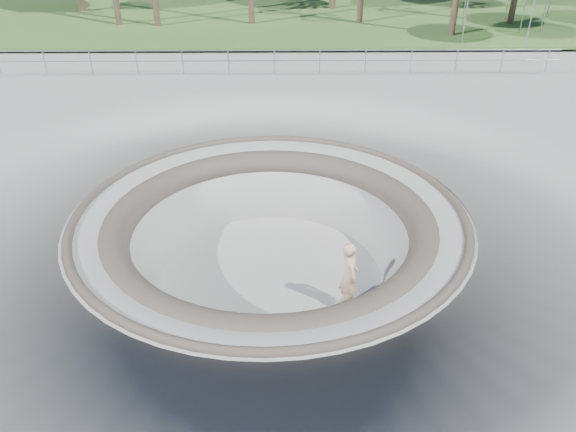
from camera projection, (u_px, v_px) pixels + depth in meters
name	position (u px, v px, depth m)	size (l,w,h in m)	color
ground	(270.00, 214.00, 14.53)	(180.00, 180.00, 0.00)	gray
skate_bowl	(271.00, 271.00, 15.46)	(14.00, 14.00, 4.10)	gray
distant_hills	(310.00, 23.00, 67.33)	(103.20, 45.00, 28.60)	olive
safety_railing	(274.00, 61.00, 24.50)	(25.00, 0.06, 1.03)	gray
skateboard	(347.00, 305.00, 14.22)	(0.93, 0.60, 0.09)	#905E39
skater	(349.00, 275.00, 13.74)	(0.67, 0.44, 1.84)	tan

